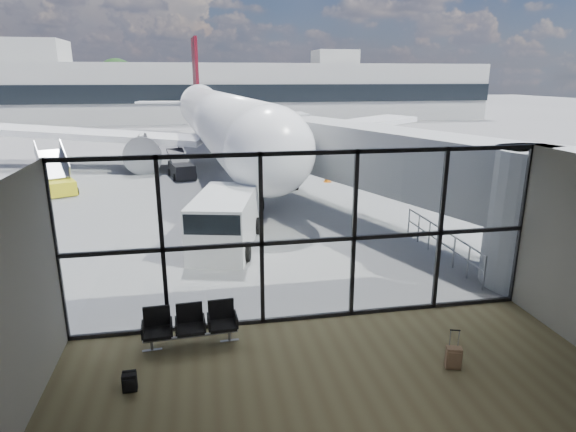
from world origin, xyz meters
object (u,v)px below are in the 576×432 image
object	(u,v)px
seating_row	(190,323)
airliner	(217,119)
suitcase	(454,358)
backpack	(130,382)
belt_loader	(181,169)
mobile_stairs	(57,184)
service_van	(224,221)

from	to	relation	value
seating_row	airliner	size ratio (longest dim) A/B	0.06
seating_row	suitcase	world-z (taller)	seating_row
backpack	airliner	distance (m)	28.71
belt_loader	backpack	bearing A→B (deg)	-104.18
seating_row	suitcase	distance (m)	6.09
airliner	mobile_stairs	bearing A→B (deg)	-139.14
seating_row	belt_loader	bearing A→B (deg)	89.08
backpack	service_van	size ratio (longest dim) A/B	0.09
backpack	airliner	bearing A→B (deg)	82.51
airliner	mobile_stairs	world-z (taller)	airliner
airliner	backpack	bearing A→B (deg)	-101.01
backpack	service_van	distance (m)	8.76
airliner	service_van	xyz separation A→B (m)	(-0.65, -20.01, -2.09)
airliner	service_van	world-z (taller)	airliner
service_van	belt_loader	size ratio (longest dim) A/B	1.34
backpack	airliner	world-z (taller)	airliner
backpack	service_van	world-z (taller)	service_van
belt_loader	service_van	bearing A→B (deg)	-94.82
seating_row	airliner	bearing A→B (deg)	82.93
seating_row	mobile_stairs	size ratio (longest dim) A/B	0.65
mobile_stairs	airliner	bearing A→B (deg)	21.46
belt_loader	suitcase	bearing A→B (deg)	-87.02
service_van	seating_row	bearing A→B (deg)	-86.58
seating_row	service_van	world-z (taller)	service_van
seating_row	service_van	bearing A→B (deg)	76.72
service_van	belt_loader	bearing A→B (deg)	111.82
backpack	service_van	xyz separation A→B (m)	(2.42, 8.38, 0.82)
belt_loader	mobile_stairs	world-z (taller)	mobile_stairs
airliner	mobile_stairs	xyz separation A→B (m)	(-9.25, -9.48, -2.58)
service_van	suitcase	bearing A→B (deg)	-49.45
backpack	suitcase	world-z (taller)	suitcase
belt_loader	airliner	bearing A→B (deg)	54.29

